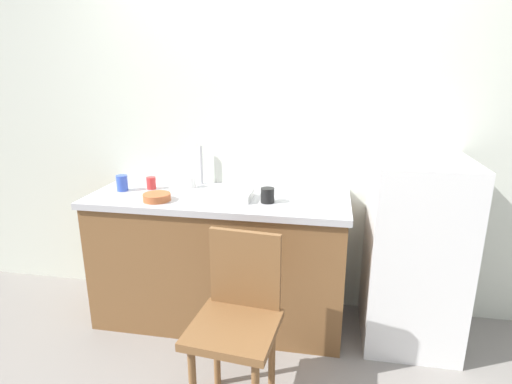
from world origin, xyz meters
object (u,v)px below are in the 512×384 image
object	(u,v)px
dish_tray	(229,195)
cup_white	(191,182)
chair	(238,316)
cup_black	(268,195)
terracotta_bowl	(157,197)
cup_blue	(122,183)
refrigerator	(414,253)
cup_red	(151,183)

from	to	relation	value
dish_tray	cup_white	xyz separation A→B (m)	(-0.31, 0.20, 0.01)
chair	cup_black	world-z (taller)	cup_black
dish_tray	terracotta_bowl	size ratio (longest dim) A/B	1.68
cup_white	cup_blue	world-z (taller)	cup_blue
chair	refrigerator	bearing A→B (deg)	44.23
cup_red	refrigerator	bearing A→B (deg)	-1.96
refrigerator	cup_red	distance (m)	1.72
chair	dish_tray	xyz separation A→B (m)	(-0.20, 0.67, 0.40)
refrigerator	cup_black	bearing A→B (deg)	-174.01
chair	dish_tray	bearing A→B (deg)	112.38
dish_tray	cup_black	bearing A→B (deg)	-7.38
dish_tray	terracotta_bowl	distance (m)	0.44
cup_blue	terracotta_bowl	bearing A→B (deg)	-27.92
cup_blue	cup_black	xyz separation A→B (m)	(0.98, -0.08, -0.01)
chair	cup_black	bearing A→B (deg)	91.97
chair	cup_red	xyz separation A→B (m)	(-0.76, 0.79, 0.41)
cup_white	cup_black	xyz separation A→B (m)	(0.56, -0.23, 0.01)
refrigerator	dish_tray	bearing A→B (deg)	-176.90
cup_white	cup_red	xyz separation A→B (m)	(-0.25, -0.08, 0.00)
cup_white	cup_black	distance (m)	0.61
cup_red	cup_blue	bearing A→B (deg)	-157.02
cup_white	cup_black	world-z (taller)	cup_black
dish_tray	cup_black	world-z (taller)	cup_black
dish_tray	terracotta_bowl	world-z (taller)	dish_tray
terracotta_bowl	cup_red	distance (m)	0.28
chair	cup_white	world-z (taller)	cup_white
cup_black	cup_red	world-z (taller)	cup_black
refrigerator	cup_white	size ratio (longest dim) A/B	15.32
refrigerator	cup_white	bearing A→B (deg)	174.46
refrigerator	cup_red	xyz separation A→B (m)	(-1.69, 0.06, 0.34)
chair	cup_blue	distance (m)	1.25
refrigerator	cup_red	world-z (taller)	refrigerator
terracotta_bowl	cup_red	world-z (taller)	cup_red
refrigerator	terracotta_bowl	xyz separation A→B (m)	(-1.55, -0.18, 0.32)
refrigerator	cup_black	size ratio (longest dim) A/B	12.96
refrigerator	dish_tray	size ratio (longest dim) A/B	4.10
cup_white	cup_red	distance (m)	0.26
dish_tray	chair	bearing A→B (deg)	-73.35
terracotta_bowl	cup_blue	size ratio (longest dim) A/B	1.62
dish_tray	cup_red	bearing A→B (deg)	168.06
cup_red	cup_black	bearing A→B (deg)	-10.57
chair	cup_red	world-z (taller)	cup_red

